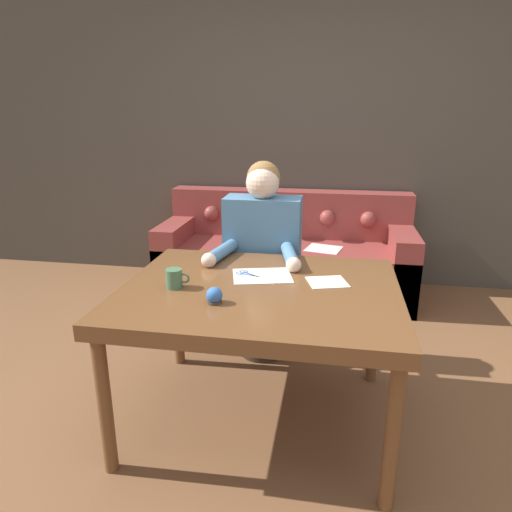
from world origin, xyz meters
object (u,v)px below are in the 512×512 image
(person, at_px, (262,262))
(scissors, at_px, (251,275))
(pin_cushion, at_px, (214,296))
(mug, at_px, (175,278))
(couch, at_px, (286,257))
(dining_table, at_px, (260,300))

(person, relative_size, scissors, 5.19)
(pin_cushion, bearing_deg, scissors, 76.09)
(person, distance_m, mug, 0.80)
(couch, xyz_separation_m, mug, (-0.32, -1.84, 0.46))
(couch, height_order, pin_cushion, couch)
(scissors, bearing_deg, pin_cushion, -103.91)
(person, bearing_deg, mug, -112.13)
(mug, bearing_deg, pin_cushion, -31.99)
(dining_table, height_order, couch, couch)
(couch, relative_size, pin_cushion, 29.16)
(dining_table, bearing_deg, scissors, 116.48)
(mug, bearing_deg, person, 67.87)
(dining_table, height_order, mug, mug)
(couch, distance_m, scissors, 1.67)
(dining_table, relative_size, mug, 11.35)
(mug, distance_m, pin_cushion, 0.27)
(dining_table, relative_size, person, 1.04)
(couch, xyz_separation_m, scissors, (-0.00, -1.62, 0.42))
(dining_table, xyz_separation_m, couch, (-0.07, 1.76, -0.34))
(couch, height_order, person, person)
(scissors, bearing_deg, person, 92.36)
(mug, bearing_deg, dining_table, 11.18)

